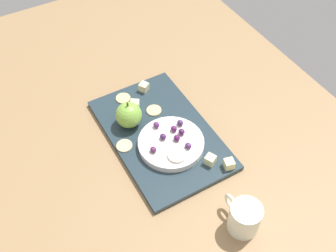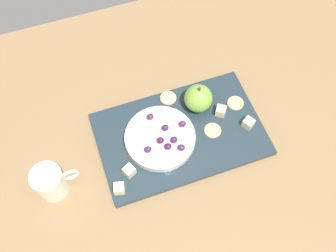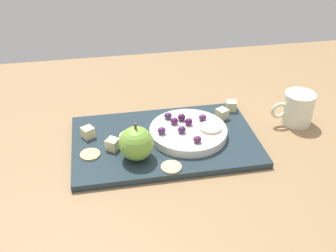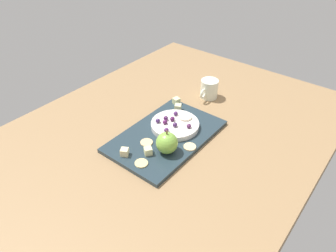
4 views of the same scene
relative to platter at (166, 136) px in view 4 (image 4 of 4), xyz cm
name	(u,v)px [view 4 (image 4 of 4)]	position (x,y,z in cm)	size (l,w,h in cm)	color
table	(157,145)	(2.76, -1.59, -3.04)	(143.22, 96.79, 4.69)	#93724B
platter	(166,136)	(0.00, 0.00, 0.00)	(39.11, 24.69, 1.39)	#25353E
serving_dish	(175,125)	(-5.16, -0.16, 1.61)	(16.65, 16.65, 1.83)	white
apple_whole	(167,143)	(6.63, 5.66, 4.14)	(6.89, 6.89, 6.89)	#7CB241
apple_stem	(167,132)	(6.63, 5.66, 8.18)	(0.50, 0.50, 1.20)	brown
cheese_cube_0	(125,152)	(16.02, -3.53, 1.86)	(2.33, 2.33, 2.33)	beige
cheese_cube_1	(148,151)	(11.14, 1.80, 1.86)	(2.33, 2.33, 2.33)	beige
cheese_cube_2	(178,107)	(-14.40, -5.79, 1.86)	(2.33, 2.33, 2.33)	beige
cheese_cube_3	(176,101)	(-17.64, -9.03, 1.86)	(2.33, 2.33, 2.33)	beige
cracker_0	(190,147)	(0.52, 10.14, 0.89)	(4.05, 4.05, 0.40)	beige
cracker_1	(141,163)	(15.80, 3.16, 0.89)	(4.05, 4.05, 0.40)	#DDC47F
cracker_2	(147,142)	(7.48, -2.11, 0.89)	(4.05, 4.05, 0.40)	#E1BD84
grape_0	(166,118)	(-4.44, -3.64, 3.32)	(1.69, 1.52, 1.60)	#451C4B
grape_1	(175,125)	(-3.43, 1.17, 3.28)	(1.69, 1.52, 1.53)	#412154
grape_2	(158,121)	(-1.62, -4.89, 3.26)	(1.69, 1.52, 1.48)	#41265A
grape_3	(189,126)	(-5.78, 5.20, 3.24)	(1.69, 1.52, 1.44)	#532450
grape_4	(176,113)	(-8.98, -2.79, 3.25)	(1.69, 1.52, 1.45)	#4B255D
grape_5	(172,119)	(-5.54, -1.86, 3.30)	(1.69, 1.52, 1.57)	#4B174A
grape_6	(165,122)	(-2.55, -2.48, 3.29)	(1.69, 1.52, 1.54)	#551D52
grape_7	(166,130)	(0.76, 0.77, 3.29)	(1.69, 1.52, 1.55)	#54245E
apple_slice_0	(185,117)	(-9.74, 0.83, 2.82)	(4.70, 4.70, 0.60)	beige
cup	(209,89)	(-31.37, -3.07, 3.07)	(10.15, 6.94, 7.53)	white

